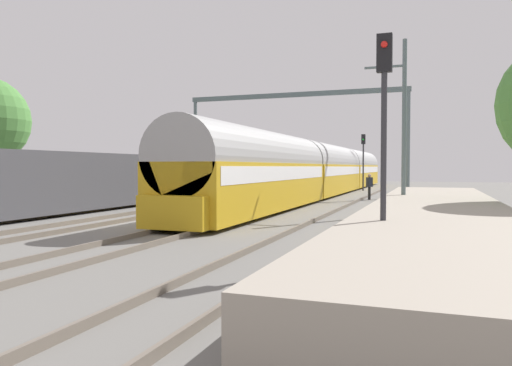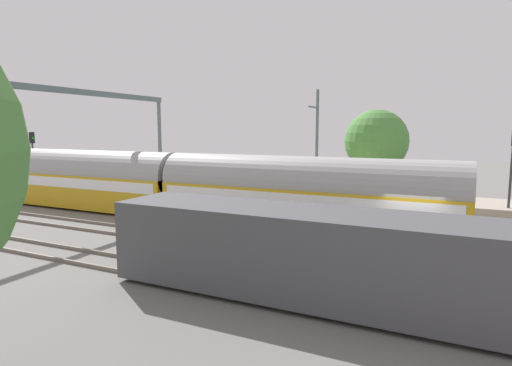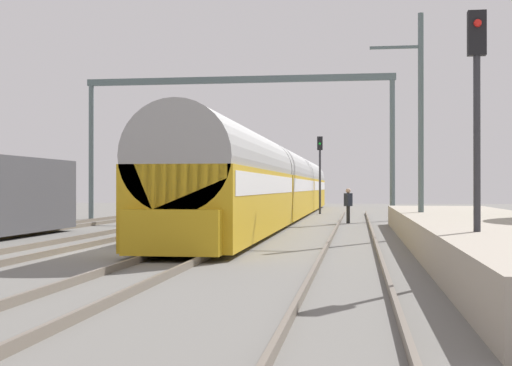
{
  "view_description": "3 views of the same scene",
  "coord_description": "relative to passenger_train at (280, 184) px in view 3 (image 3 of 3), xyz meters",
  "views": [
    {
      "loc": [
        10.0,
        -16.57,
        2.18
      ],
      "look_at": [
        2.12,
        5.33,
        1.42
      ],
      "focal_mm": 34.44,
      "sensor_mm": 36.0,
      "label": 1
    },
    {
      "loc": [
        -18.52,
        -1.44,
        5.36
      ],
      "look_at": [
        0.58,
        7.58,
        2.64
      ],
      "focal_mm": 29.25,
      "sensor_mm": 36.0,
      "label": 2
    },
    {
      "loc": [
        6.53,
        -19.54,
        1.8
      ],
      "look_at": [
        1.06,
        19.54,
        2.01
      ],
      "focal_mm": 51.08,
      "sensor_mm": 36.0,
      "label": 3
    }
  ],
  "objects": [
    {
      "name": "passenger_train",
      "position": [
        0.0,
        0.0,
        0.0
      ],
      "size": [
        2.93,
        49.2,
        3.82
      ],
      "color": "gold",
      "rests_on": "ground"
    },
    {
      "name": "track_west",
      "position": [
        -4.24,
        -21.91,
        -1.89
      ],
      "size": [
        1.52,
        60.0,
        0.16
      ],
      "color": "#6E6458",
      "rests_on": "ground"
    },
    {
      "name": "catenary_pole_east_mid",
      "position": [
        6.59,
        -15.01,
        2.18
      ],
      "size": [
        1.9,
        0.2,
        8.0
      ],
      "color": "slate",
      "rests_on": "ground"
    },
    {
      "name": "track_east",
      "position": [
        0.0,
        -21.91,
        -1.89
      ],
      "size": [
        1.52,
        60.0,
        0.16
      ],
      "color": "#6E6458",
      "rests_on": "ground"
    },
    {
      "name": "ground",
      "position": [
        -2.12,
        -21.91,
        -1.97
      ],
      "size": [
        120.0,
        120.0,
        0.0
      ],
      "primitive_type": "plane",
      "color": "slate"
    },
    {
      "name": "platform",
      "position": [
        8.06,
        -19.91,
        -1.52
      ],
      "size": [
        4.4,
        28.0,
        0.9
      ],
      "color": "#A39989",
      "rests_on": "ground"
    },
    {
      "name": "railway_signal_far",
      "position": [
        1.92,
        7.09,
        1.32
      ],
      "size": [
        0.36,
        0.3,
        5.16
      ],
      "color": "#2D2D33",
      "rests_on": "ground"
    },
    {
      "name": "railway_signal_near",
      "position": [
        6.78,
        -26.41,
        1.43
      ],
      "size": [
        0.36,
        0.3,
        5.34
      ],
      "color": "#2D2D33",
      "rests_on": "ground"
    },
    {
      "name": "track_far_east",
      "position": [
        4.24,
        -21.91,
        -1.89
      ],
      "size": [
        1.52,
        60.0,
        0.16
      ],
      "color": "#6E6458",
      "rests_on": "ground"
    },
    {
      "name": "person_crossing",
      "position": [
        3.94,
        -5.21,
        -0.94
      ],
      "size": [
        0.43,
        0.46,
        1.73
      ],
      "rotation": [
        0.0,
        0.0,
        0.93
      ],
      "color": "#242424",
      "rests_on": "ground"
    },
    {
      "name": "catenary_gantry",
      "position": [
        -2.12,
        -2.16,
        3.97
      ],
      "size": [
        17.12,
        0.28,
        7.86
      ],
      "color": "slate",
      "rests_on": "ground"
    }
  ]
}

